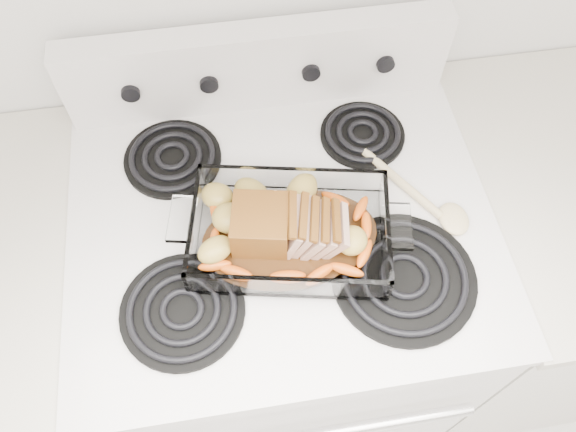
{
  "coord_description": "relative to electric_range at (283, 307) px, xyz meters",
  "views": [
    {
      "loc": [
        -0.07,
        1.13,
        1.82
      ],
      "look_at": [
        0.01,
        1.62,
        0.99
      ],
      "focal_mm": 35.0,
      "sensor_mm": 36.0,
      "label": 1
    }
  ],
  "objects": [
    {
      "name": "baking_dish",
      "position": [
        0.01,
        -0.06,
        0.48
      ],
      "size": [
        0.34,
        0.22,
        0.07
      ],
      "rotation": [
        0.0,
        0.0,
        -0.2
      ],
      "color": "white",
      "rests_on": "electric_range"
    },
    {
      "name": "counter_right",
      "position": [
        0.66,
        -0.0,
        -0.02
      ],
      "size": [
        0.58,
        0.68,
        0.93
      ],
      "color": "silver",
      "rests_on": "ground"
    },
    {
      "name": "wooden_spoon",
      "position": [
        0.28,
        -0.02,
        0.46
      ],
      "size": [
        0.16,
        0.21,
        0.02
      ],
      "rotation": [
        0.0,
        0.0,
        0.56
      ],
      "color": "beige",
      "rests_on": "electric_range"
    },
    {
      "name": "roast_vegetables",
      "position": [
        0.0,
        -0.02,
        0.49
      ],
      "size": [
        0.37,
        0.2,
        0.05
      ],
      "rotation": [
        0.0,
        0.0,
        -0.1
      ],
      "color": "#CE651E",
      "rests_on": "baking_dish"
    },
    {
      "name": "electric_range",
      "position": [
        0.0,
        0.0,
        0.0
      ],
      "size": [
        0.78,
        0.7,
        1.12
      ],
      "color": "silver",
      "rests_on": "ground"
    },
    {
      "name": "counter_left",
      "position": [
        -0.67,
        -0.0,
        -0.02
      ],
      "size": [
        0.58,
        0.68,
        0.93
      ],
      "color": "silver",
      "rests_on": "ground"
    },
    {
      "name": "pork_roast",
      "position": [
        -0.01,
        -0.06,
        0.51
      ],
      "size": [
        0.2,
        0.1,
        0.08
      ],
      "rotation": [
        0.0,
        0.0,
        0.35
      ],
      "color": "brown",
      "rests_on": "baking_dish"
    }
  ]
}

